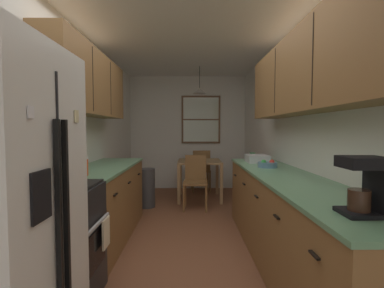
# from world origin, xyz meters

# --- Properties ---
(ground_plane) EXTENTS (12.00, 12.00, 0.00)m
(ground_plane) POSITION_xyz_m (0.00, 1.00, 0.00)
(ground_plane) COLOR brown
(wall_left) EXTENTS (0.10, 9.00, 2.55)m
(wall_left) POSITION_xyz_m (-1.35, 1.00, 1.27)
(wall_left) COLOR white
(wall_left) RESTS_ON ground
(wall_right) EXTENTS (0.10, 9.00, 2.55)m
(wall_right) POSITION_xyz_m (1.35, 1.00, 1.27)
(wall_right) COLOR white
(wall_right) RESTS_ON ground
(wall_back) EXTENTS (4.40, 0.10, 2.55)m
(wall_back) POSITION_xyz_m (0.00, 3.65, 1.27)
(wall_back) COLOR white
(wall_back) RESTS_ON ground
(ceiling_slab) EXTENTS (4.40, 9.00, 0.08)m
(ceiling_slab) POSITION_xyz_m (0.00, 1.00, 2.59)
(ceiling_slab) COLOR white
(stove_range) EXTENTS (0.66, 0.63, 1.10)m
(stove_range) POSITION_xyz_m (-0.99, -0.57, 0.47)
(stove_range) COLOR black
(stove_range) RESTS_ON ground
(microwave_over_range) EXTENTS (0.39, 0.61, 0.32)m
(microwave_over_range) POSITION_xyz_m (-1.11, -0.57, 1.65)
(microwave_over_range) COLOR black
(counter_left) EXTENTS (0.64, 1.90, 0.90)m
(counter_left) POSITION_xyz_m (-1.00, 0.69, 0.45)
(counter_left) COLOR brown
(counter_left) RESTS_ON ground
(upper_cabinets_left) EXTENTS (0.33, 1.98, 0.74)m
(upper_cabinets_left) POSITION_xyz_m (-1.14, 0.64, 1.88)
(upper_cabinets_left) COLOR brown
(counter_right) EXTENTS (0.64, 3.09, 0.90)m
(counter_right) POSITION_xyz_m (1.00, -0.02, 0.45)
(counter_right) COLOR brown
(counter_right) RESTS_ON ground
(upper_cabinets_right) EXTENTS (0.33, 2.77, 0.75)m
(upper_cabinets_right) POSITION_xyz_m (1.14, -0.07, 1.88)
(upper_cabinets_right) COLOR brown
(dining_table) EXTENTS (0.82, 0.83, 0.75)m
(dining_table) POSITION_xyz_m (0.23, 2.63, 0.62)
(dining_table) COLOR #A87F51
(dining_table) RESTS_ON ground
(dining_chair_near) EXTENTS (0.42, 0.42, 0.90)m
(dining_chair_near) POSITION_xyz_m (0.14, 2.01, 0.50)
(dining_chair_near) COLOR brown
(dining_chair_near) RESTS_ON ground
(dining_chair_far) EXTENTS (0.43, 0.43, 0.90)m
(dining_chair_far) POSITION_xyz_m (0.29, 3.25, 0.50)
(dining_chair_far) COLOR brown
(dining_chair_far) RESTS_ON ground
(pendant_light) EXTENTS (0.26, 0.26, 0.52)m
(pendant_light) POSITION_xyz_m (0.23, 2.63, 2.08)
(pendant_light) COLOR black
(back_window) EXTENTS (0.87, 0.05, 1.07)m
(back_window) POSITION_xyz_m (0.30, 3.58, 1.57)
(back_window) COLOR brown
(trash_bin) EXTENTS (0.28, 0.28, 0.67)m
(trash_bin) POSITION_xyz_m (-0.70, 2.08, 0.33)
(trash_bin) COLOR #3F3F42
(trash_bin) RESTS_ON ground
(storage_canister) EXTENTS (0.13, 0.13, 0.18)m
(storage_canister) POSITION_xyz_m (-1.00, 0.01, 0.99)
(storage_canister) COLOR #D84C19
(storage_canister) RESTS_ON counter_left
(dish_towel) EXTENTS (0.02, 0.16, 0.24)m
(dish_towel) POSITION_xyz_m (-0.64, -0.42, 0.50)
(dish_towel) COLOR beige
(coffee_maker) EXTENTS (0.22, 0.18, 0.31)m
(coffee_maker) POSITION_xyz_m (0.98, -1.22, 1.06)
(coffee_maker) COLOR black
(coffee_maker) RESTS_ON counter_right
(mug_by_coffeemaker) EXTENTS (0.12, 0.08, 0.11)m
(mug_by_coffeemaker) POSITION_xyz_m (0.97, 1.37, 0.95)
(mug_by_coffeemaker) COLOR #3F7F4C
(mug_by_coffeemaker) RESTS_ON counter_right
(fruit_bowl) EXTENTS (0.22, 0.22, 0.09)m
(fruit_bowl) POSITION_xyz_m (0.96, 0.57, 0.94)
(fruit_bowl) COLOR #597F9E
(fruit_bowl) RESTS_ON counter_right
(dish_rack) EXTENTS (0.28, 0.34, 0.10)m
(dish_rack) POSITION_xyz_m (0.96, 1.07, 0.95)
(dish_rack) COLOR silver
(dish_rack) RESTS_ON counter_right
(table_serving_bowl) EXTENTS (0.20, 0.20, 0.06)m
(table_serving_bowl) POSITION_xyz_m (0.27, 2.66, 0.78)
(table_serving_bowl) COLOR #4C7299
(table_serving_bowl) RESTS_ON dining_table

